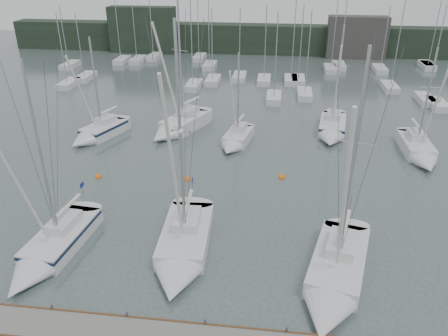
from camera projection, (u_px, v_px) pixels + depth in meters
The scene contains 17 objects.
ground at pixel (183, 273), 25.61m from camera, with size 160.00×160.00×0.00m, color #465652.
far_treeline at pixel (253, 39), 79.50m from camera, with size 90.00×4.00×5.00m, color black.
far_building_left at pixel (143, 30), 79.28m from camera, with size 12.00×3.00×8.00m, color black.
far_building_right at pixel (357, 37), 75.27m from camera, with size 10.00×3.00×7.00m, color #3D3B38.
mast_forest at pixel (258, 74), 64.80m from camera, with size 58.92×26.13×14.29m.
sailboat_near_left at pixel (48, 252), 26.53m from camera, with size 3.32×8.97×12.82m.
sailboat_near_center at pixel (181, 254), 26.37m from camera, with size 3.40×9.49×15.03m.
sailboat_near_right at pixel (333, 283), 24.05m from camera, with size 5.10×9.84×14.18m.
sailboat_mid_a at pixel (96, 134), 43.59m from camera, with size 4.70×7.32×10.63m.
sailboat_mid_b at pixel (177, 127), 44.98m from camera, with size 5.80×8.70×13.76m.
sailboat_mid_c at pixel (235, 141), 42.03m from camera, with size 3.20×6.24×9.44m.
sailboat_mid_d at pixel (332, 130), 44.41m from camera, with size 3.66×8.23×11.62m.
sailboat_mid_e at pixel (420, 153), 39.60m from camera, with size 2.41×7.80×10.48m.
buoy_a at pixel (187, 180), 36.08m from camera, with size 0.54×0.54×0.54m, color orange.
buoy_b at pixel (282, 178), 36.36m from camera, with size 0.63×0.63×0.63m, color orange.
buoy_c at pixel (99, 177), 36.46m from camera, with size 0.61×0.61×0.61m, color orange.
seagull at pixel (181, 131), 21.25m from camera, with size 0.94×0.42×0.19m.
Camera 1 is at (4.90, -19.67, 17.01)m, focal length 35.00 mm.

